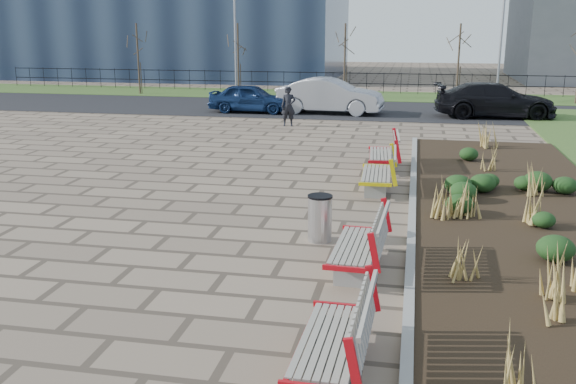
% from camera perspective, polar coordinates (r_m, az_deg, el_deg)
% --- Properties ---
extents(ground, '(120.00, 120.00, 0.00)m').
position_cam_1_polar(ground, '(10.57, -11.33, -8.45)').
color(ground, '#776552').
rests_on(ground, ground).
extents(planting_bed, '(4.50, 18.00, 0.10)m').
position_cam_1_polar(planting_bed, '(14.71, 20.09, -2.15)').
color(planting_bed, black).
rests_on(planting_bed, ground).
extents(planting_curb, '(0.16, 18.00, 0.15)m').
position_cam_1_polar(planting_curb, '(14.51, 10.98, -1.63)').
color(planting_curb, gray).
rests_on(planting_curb, ground).
extents(grass_verge_far, '(80.00, 5.00, 0.04)m').
position_cam_1_polar(grass_verge_far, '(37.35, 5.25, 8.54)').
color(grass_verge_far, '#33511E').
rests_on(grass_verge_far, ground).
extents(road, '(80.00, 7.00, 0.02)m').
position_cam_1_polar(road, '(31.44, 4.07, 7.35)').
color(road, black).
rests_on(road, ground).
extents(bench_a, '(0.96, 2.12, 1.00)m').
position_cam_1_polar(bench_a, '(7.87, 3.75, -12.66)').
color(bench_a, '#B70C14').
rests_on(bench_a, ground).
extents(bench_b, '(0.99, 2.14, 1.00)m').
position_cam_1_polar(bench_b, '(10.99, 6.09, -4.52)').
color(bench_b, red).
rests_on(bench_b, ground).
extents(bench_c, '(0.97, 2.13, 1.00)m').
position_cam_1_polar(bench_c, '(16.22, 7.87, 1.82)').
color(bench_c, '#D3C10B').
rests_on(bench_c, ground).
extents(bench_d, '(1.04, 2.15, 1.00)m').
position_cam_1_polar(bench_d, '(18.70, 8.36, 3.54)').
color(bench_d, red).
rests_on(bench_d, ground).
extents(litter_bin, '(0.47, 0.47, 0.90)m').
position_cam_1_polar(litter_bin, '(12.42, 2.85, -2.38)').
color(litter_bin, '#B2B2B7').
rests_on(litter_bin, ground).
extents(pedestrian, '(0.65, 0.49, 1.60)m').
position_cam_1_polar(pedestrian, '(26.23, 0.03, 7.62)').
color(pedestrian, black).
rests_on(pedestrian, ground).
extents(car_blue, '(3.87, 1.57, 1.31)m').
position_cam_1_polar(car_blue, '(30.25, -3.35, 8.34)').
color(car_blue, '#11244C').
rests_on(car_blue, road).
extents(car_silver, '(4.98, 2.05, 1.60)m').
position_cam_1_polar(car_silver, '(29.89, 3.75, 8.53)').
color(car_silver, '#939499').
rests_on(car_silver, road).
extents(car_black, '(5.38, 2.55, 1.51)m').
position_cam_1_polar(car_black, '(30.00, 17.91, 7.78)').
color(car_black, black).
rests_on(car_black, road).
extents(tree_a, '(1.40, 1.40, 4.00)m').
position_cam_1_polar(tree_a, '(38.87, -13.18, 11.46)').
color(tree_a, '#4C3D2D').
rests_on(tree_a, grass_verge_far).
extents(tree_b, '(1.40, 1.40, 4.00)m').
position_cam_1_polar(tree_b, '(36.83, -4.45, 11.62)').
color(tree_b, '#4C3D2D').
rests_on(tree_b, grass_verge_far).
extents(tree_c, '(1.40, 1.40, 4.00)m').
position_cam_1_polar(tree_c, '(35.70, 5.06, 11.51)').
color(tree_c, '#4C3D2D').
rests_on(tree_c, grass_verge_far).
extents(tree_d, '(1.40, 1.40, 4.00)m').
position_cam_1_polar(tree_d, '(35.55, 14.90, 11.06)').
color(tree_d, '#4C3D2D').
rests_on(tree_d, grass_verge_far).
extents(lamp_west, '(0.24, 0.60, 6.00)m').
position_cam_1_polar(lamp_west, '(36.31, -4.70, 13.15)').
color(lamp_west, gray).
rests_on(lamp_west, grass_verge_far).
extents(lamp_east, '(0.24, 0.60, 6.00)m').
position_cam_1_polar(lamp_east, '(35.19, 18.39, 12.41)').
color(lamp_east, gray).
rests_on(lamp_east, grass_verge_far).
extents(railing_fence, '(44.00, 0.10, 1.20)m').
position_cam_1_polar(railing_fence, '(38.78, 5.51, 9.69)').
color(railing_fence, black).
rests_on(railing_fence, grass_verge_far).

